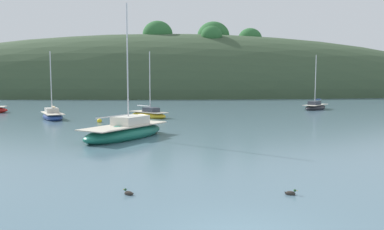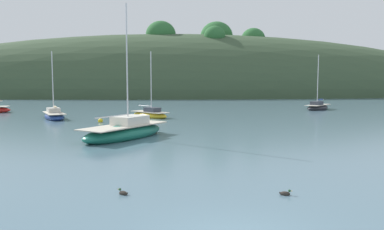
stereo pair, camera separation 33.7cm
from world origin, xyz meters
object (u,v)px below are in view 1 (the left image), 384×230
sailboat_white_near (52,116)px  sailboat_black_sloop (149,114)px  sailboat_red_portside (126,132)px  duck_lone_right (129,193)px  mooring_buoy_outer (99,121)px  sailboat_blue_center (315,107)px  duck_lead (291,193)px

sailboat_white_near → sailboat_black_sloop: 9.41m
sailboat_red_portside → duck_lone_right: sailboat_red_portside is taller
sailboat_white_near → sailboat_black_sloop: (9.36, 0.98, -0.02)m
sailboat_white_near → mooring_buoy_outer: 6.03m
sailboat_red_portside → sailboat_blue_center: bearing=46.2°
sailboat_red_portside → duck_lone_right: 12.63m
sailboat_black_sloop → sailboat_blue_center: (20.93, 9.02, 0.02)m
sailboat_blue_center → mooring_buoy_outer: sailboat_blue_center is taller
sailboat_blue_center → duck_lead: sailboat_blue_center is taller
sailboat_blue_center → duck_lone_right: (-20.27, -35.24, -0.29)m
sailboat_white_near → sailboat_black_sloop: sailboat_black_sloop is taller
sailboat_black_sloop → duck_lone_right: size_ratio=17.32×
sailboat_black_sloop → sailboat_white_near: bearing=-174.0°
sailboat_blue_center → mooring_buoy_outer: 28.43m
sailboat_red_portside → sailboat_blue_center: 31.45m
duck_lead → sailboat_red_portside: bearing=118.4°
duck_lead → sailboat_blue_center: bearing=67.4°
sailboat_black_sloop → duck_lead: bearing=-77.0°
sailboat_red_portside → duck_lead: 14.63m
sailboat_white_near → duck_lead: (15.48, -25.58, -0.28)m
sailboat_white_near → mooring_buoy_outer: size_ratio=12.56×
sailboat_white_near → duck_lone_right: bearing=-68.3°
mooring_buoy_outer → sailboat_blue_center: bearing=27.7°
sailboat_black_sloop → mooring_buoy_outer: 5.96m
sailboat_blue_center → duck_lone_right: bearing=-119.9°
duck_lead → sailboat_black_sloop: bearing=103.0°
sailboat_black_sloop → sailboat_blue_center: bearing=23.3°
sailboat_white_near → mooring_buoy_outer: sailboat_white_near is taller
sailboat_red_portside → duck_lead: size_ratio=21.53×
sailboat_white_near → duck_lone_right: size_ratio=17.17×
sailboat_white_near → duck_lone_right: (10.03, -25.24, -0.28)m
sailboat_white_near → mooring_buoy_outer: bearing=-32.0°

